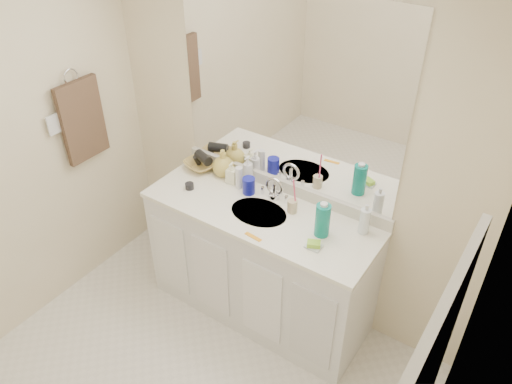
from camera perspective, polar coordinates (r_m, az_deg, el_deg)
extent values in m
cube|color=beige|center=(3.12, 3.36, 5.11)|extent=(2.60, 0.02, 2.40)
cube|color=silver|center=(3.40, 0.48, -8.22)|extent=(1.50, 0.55, 0.85)
cube|color=white|center=(3.11, 0.52, -2.34)|extent=(1.52, 0.57, 0.03)
cube|color=beige|center=(3.26, 3.05, 0.74)|extent=(1.52, 0.03, 0.08)
cylinder|color=beige|center=(3.10, 0.31, -2.48)|extent=(0.37, 0.37, 0.02)
cylinder|color=silver|center=(3.18, 2.12, 0.12)|extent=(0.02, 0.02, 0.11)
cube|color=white|center=(2.95, 3.54, 11.11)|extent=(1.48, 0.01, 1.20)
cylinder|color=#171BA0|center=(3.23, -0.84, 0.73)|extent=(0.08, 0.08, 0.11)
cylinder|color=beige|center=(3.08, 4.18, -1.62)|extent=(0.08, 0.08, 0.08)
cylinder|color=#FB4272|center=(3.01, 4.43, -0.04)|extent=(0.02, 0.04, 0.19)
cylinder|color=#0A8072|center=(2.89, 7.61, -3.21)|extent=(0.10, 0.10, 0.21)
cylinder|color=white|center=(2.96, 12.30, -3.28)|extent=(0.07, 0.07, 0.16)
cube|color=silver|center=(2.86, 6.59, -6.19)|extent=(0.09, 0.07, 0.01)
cube|color=#91CE32|center=(2.84, 6.62, -5.90)|extent=(0.09, 0.08, 0.03)
cube|color=#FF9E1A|center=(2.91, -0.33, -5.14)|extent=(0.12, 0.04, 0.00)
cylinder|color=black|center=(3.32, -7.61, 0.68)|extent=(0.07, 0.07, 0.04)
cylinder|color=silver|center=(3.27, -1.93, 1.64)|extent=(0.06, 0.06, 0.15)
imported|color=white|center=(3.31, -0.92, 2.60)|extent=(0.08, 0.08, 0.19)
imported|color=#FFFCCF|center=(3.33, -2.77, 2.23)|extent=(0.08, 0.08, 0.15)
imported|color=gold|center=(3.39, -3.77, 3.36)|extent=(0.17, 0.17, 0.19)
imported|color=#AF8E46|center=(3.52, -6.22, 3.15)|extent=(0.28, 0.28, 0.06)
cylinder|color=black|center=(3.47, -6.03, 3.92)|extent=(0.15, 0.11, 0.07)
torus|color=silver|center=(3.41, -20.41, 12.23)|extent=(0.01, 0.11, 0.11)
cube|color=#2E2119|center=(3.52, -19.21, 7.72)|extent=(0.04, 0.32, 0.55)
cube|color=silver|center=(3.41, -22.15, 7.14)|extent=(0.01, 0.08, 0.13)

